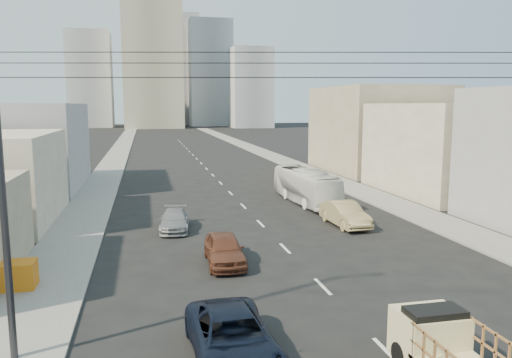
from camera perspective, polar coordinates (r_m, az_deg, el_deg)
name	(u,v)px	position (r m, az deg, el deg)	size (l,w,h in m)	color
sidewalk_left	(117,155)	(82.15, -15.56, 2.67)	(3.50, 180.00, 0.12)	slate
sidewalk_right	(261,152)	(84.23, 0.63, 3.11)	(3.50, 180.00, 0.12)	slate
lane_dashes	(204,166)	(65.55, -6.01, 1.51)	(0.15, 104.00, 0.01)	silver
flatbed_pickup	(451,348)	(15.68, 21.38, -17.57)	(1.95, 4.41, 1.90)	beige
navy_pickup	(233,338)	(16.10, -2.69, -17.66)	(2.46, 5.34, 1.48)	black
city_bus	(306,186)	(40.51, 5.70, -0.81)	(2.28, 9.76, 2.72)	silver
sedan_brown	(224,249)	(24.99, -3.64, -8.00)	(1.80, 4.47, 1.52)	#5B2F1F
sedan_tan	(345,214)	(33.16, 10.11, -3.95)	(1.68, 4.81, 1.59)	#9A885A
sedan_grey	(174,220)	(31.99, -9.31, -4.69)	(1.76, 4.33, 1.26)	gray
streetlamp_left	(3,153)	(16.24, -26.93, 2.63)	(2.36, 0.25, 12.00)	#2D2D33
overhead_wires	(408,64)	(15.12, 17.00, 12.42)	(23.01, 5.02, 0.72)	black
crate_stack	(13,275)	(23.85, -25.99, -9.85)	(1.80, 1.20, 1.14)	#C56A12
bldg_right_mid	(452,149)	(48.05, 21.53, 3.26)	(11.00, 14.00, 8.00)	#ADA18C
bldg_right_far	(377,129)	(62.09, 13.69, 5.56)	(12.00, 16.00, 10.00)	gray
bldg_left_far	(13,146)	(52.24, -25.99, 3.36)	(12.00, 16.00, 8.00)	gray
high_rise_tower	(152,41)	(183.05, -11.81, 15.18)	(20.00, 20.00, 60.00)	#9D947A
midrise_ne	(210,74)	(198.67, -5.29, 11.88)	(16.00, 16.00, 40.00)	#93969B
midrise_nw	(90,80)	(192.79, -18.40, 10.70)	(15.00, 15.00, 34.00)	#93969B
midrise_back	(176,71)	(212.56, -9.11, 12.12)	(18.00, 18.00, 44.00)	gray
midrise_east	(251,88)	(180.68, -0.60, 10.36)	(14.00, 14.00, 28.00)	#93969B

